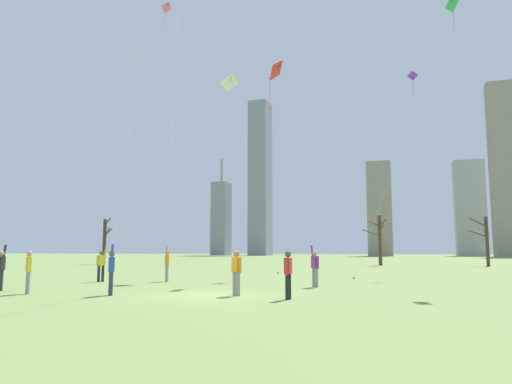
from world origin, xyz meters
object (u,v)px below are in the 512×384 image
at_px(bystander_strolling_midfield, 236,271).
at_px(bystander_far_off_by_trees, 288,272).
at_px(kite_flyer_midfield_left_pink, 30,222).
at_px(bare_tree_center, 486,239).
at_px(kite_flyer_midfield_right_white, 129,225).
at_px(kite_flyer_far_back_teal, 171,178).
at_px(distant_kite_high_overhead_orange, 332,13).
at_px(bare_tree_rightmost, 105,240).
at_px(distant_kite_drifting_right_green, 440,38).
at_px(kite_flyer_foreground_right_red, 303,203).
at_px(bystander_watching_nearby, 29,270).
at_px(kite_flyer_midfield_center_yellow, 121,198).
at_px(bare_tree_leftmost, 380,238).
at_px(distant_kite_drifting_left_purple, 426,98).

xyz_separation_m(bystander_strolling_midfield, bystander_far_off_by_trees, (2.12, -0.76, 0.00)).
bearing_deg(kite_flyer_midfield_left_pink, bare_tree_center, 58.11).
bearing_deg(kite_flyer_midfield_right_white, kite_flyer_far_back_teal, -39.03).
bearing_deg(bare_tree_center, kite_flyer_midfield_left_pink, -121.89).
distance_m(kite_flyer_midfield_left_pink, distant_kite_high_overhead_orange, 30.68).
distance_m(bare_tree_rightmost, bare_tree_center, 43.25).
relative_size(kite_flyer_midfield_right_white, distant_kite_drifting_right_green, 0.87).
relative_size(kite_flyer_far_back_teal, bystander_strolling_midfield, 10.80).
bearing_deg(kite_flyer_foreground_right_red, bystander_watching_nearby, -138.76).
bearing_deg(kite_flyer_midfield_right_white, kite_flyer_foreground_right_red, -1.03).
distance_m(kite_flyer_foreground_right_red, bare_tree_rightmost, 41.09).
xyz_separation_m(kite_flyer_midfield_center_yellow, bystander_strolling_midfield, (3.45, 2.26, -2.55)).
bearing_deg(bystander_strolling_midfield, kite_flyer_midfield_center_yellow, -146.82).
bearing_deg(kite_flyer_far_back_teal, bare_tree_leftmost, 77.94).
bearing_deg(bare_tree_rightmost, bystander_far_off_by_trees, -48.08).
bearing_deg(bystander_strolling_midfield, kite_flyer_far_back_teal, 145.68).
bearing_deg(kite_flyer_midfield_right_white, bare_tree_center, 54.95).
height_order(distant_kite_drifting_left_purple, bare_tree_center, distant_kite_drifting_left_purple).
xyz_separation_m(kite_flyer_far_back_teal, bystander_watching_nearby, (-3.54, -4.55, -4.00)).
bearing_deg(bystander_watching_nearby, bare_tree_rightmost, 120.87).
height_order(distant_kite_drifting_right_green, distant_kite_drifting_left_purple, distant_kite_drifting_right_green).
relative_size(kite_flyer_midfield_center_yellow, distant_kite_drifting_right_green, 1.03).
height_order(bystander_strolling_midfield, distant_kite_drifting_left_purple, distant_kite_drifting_left_purple).
bearing_deg(distant_kite_drifting_right_green, bare_tree_rightmost, 147.03).
bearing_deg(bare_tree_leftmost, kite_flyer_midfield_right_white, -110.50).
relative_size(kite_flyer_foreground_right_red, distant_kite_drifting_left_purple, 0.90).
bearing_deg(bare_tree_rightmost, kite_flyer_midfield_center_yellow, -54.74).
relative_size(kite_flyer_far_back_teal, distant_kite_drifting_left_purple, 1.21).
relative_size(kite_flyer_midfield_left_pink, bystander_watching_nearby, 11.50).
height_order(kite_flyer_midfield_right_white, bare_tree_rightmost, kite_flyer_midfield_right_white).
height_order(bystander_strolling_midfield, bare_tree_center, bare_tree_center).
bearing_deg(bystander_far_off_by_trees, bare_tree_center, 73.20).
bearing_deg(bystander_watching_nearby, bare_tree_leftmost, 74.44).
height_order(kite_flyer_far_back_teal, distant_kite_drifting_right_green, kite_flyer_far_back_teal).
distance_m(kite_flyer_far_back_teal, distant_kite_drifting_left_purple, 20.80).
height_order(bystander_watching_nearby, bystander_far_off_by_trees, same).
height_order(kite_flyer_midfield_right_white, bystander_strolling_midfield, kite_flyer_midfield_right_white).
xyz_separation_m(kite_flyer_far_back_teal, kite_flyer_foreground_right_red, (5.44, 3.32, -1.00)).
bearing_deg(bystander_strolling_midfield, bare_tree_rightmost, 130.55).
xyz_separation_m(kite_flyer_midfield_center_yellow, bare_tree_leftmost, (6.69, 40.16, -0.47)).
bearing_deg(distant_kite_high_overhead_orange, bystander_strolling_midfield, -91.63).
bearing_deg(bystander_far_off_by_trees, distant_kite_drifting_right_green, 60.51).
height_order(distant_kite_high_overhead_orange, bare_tree_center, distant_kite_high_overhead_orange).
height_order(distant_kite_drifting_right_green, bare_tree_leftmost, distant_kite_drifting_right_green).
distance_m(kite_flyer_midfield_left_pink, bystander_far_off_by_trees, 12.06).
bearing_deg(kite_flyer_midfield_center_yellow, distant_kite_drifting_left_purple, 61.43).
bearing_deg(bare_tree_leftmost, distant_kite_drifting_left_purple, -77.25).
xyz_separation_m(distant_kite_drifting_left_purple, bare_tree_center, (6.25, 20.23, -9.52)).
bearing_deg(kite_flyer_midfield_center_yellow, bare_tree_rightmost, 125.26).
relative_size(distant_kite_drifting_left_purple, bare_tree_center, 2.82).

